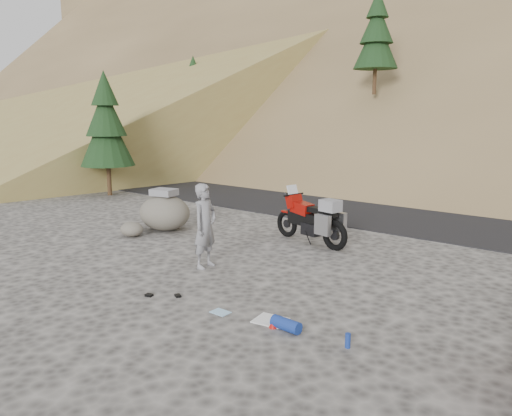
{
  "coord_description": "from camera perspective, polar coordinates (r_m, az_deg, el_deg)",
  "views": [
    {
      "loc": [
        6.72,
        -7.35,
        3.33
      ],
      "look_at": [
        -1.13,
        2.11,
        1.0
      ],
      "focal_mm": 35.0,
      "sensor_mm": 36.0,
      "label": 1
    }
  ],
  "objects": [
    {
      "name": "ground",
      "position": [
        10.5,
        -2.63,
        -7.77
      ],
      "size": [
        140.0,
        140.0,
        0.0
      ],
      "primitive_type": "plane",
      "color": "#403D3B",
      "rests_on": "ground"
    },
    {
      "name": "conifer_verge",
      "position": [
        21.32,
        -16.76,
        9.11
      ],
      "size": [
        2.2,
        2.2,
        5.04
      ],
      "color": "#321F12",
      "rests_on": "ground"
    },
    {
      "name": "motorcycle",
      "position": [
        12.94,
        6.56,
        -1.38
      ],
      "size": [
        2.47,
        0.98,
        1.48
      ],
      "rotation": [
        0.0,
        0.0,
        -0.19
      ],
      "color": "black",
      "rests_on": "ground"
    },
    {
      "name": "road",
      "position": [
        17.99,
        17.03,
        -0.41
      ],
      "size": [
        120.0,
        7.0,
        0.05
      ],
      "primitive_type": "cube",
      "color": "black",
      "rests_on": "ground"
    },
    {
      "name": "man",
      "position": [
        11.15,
        -5.74,
        -6.71
      ],
      "size": [
        0.54,
        0.73,
        1.86
      ],
      "primitive_type": "imported",
      "rotation": [
        0.0,
        0.0,
        1.71
      ],
      "color": "gray",
      "rests_on": "ground"
    },
    {
      "name": "gear_glove_b",
      "position": [
        9.59,
        -12.12,
        -9.71
      ],
      "size": [
        0.15,
        0.13,
        0.04
      ],
      "primitive_type": "cube",
      "rotation": [
        0.0,
        0.0,
        0.27
      ],
      "color": "black",
      "rests_on": "ground"
    },
    {
      "name": "gear_bottle",
      "position": [
        7.56,
        10.45,
        -14.68
      ],
      "size": [
        0.1,
        0.1,
        0.22
      ],
      "primitive_type": "cylinder",
      "rotation": [
        0.0,
        0.0,
        0.31
      ],
      "color": "navy",
      "rests_on": "ground"
    },
    {
      "name": "small_rock",
      "position": [
        14.16,
        -14.0,
        -2.36
      ],
      "size": [
        0.82,
        0.78,
        0.4
      ],
      "rotation": [
        0.0,
        0.0,
        0.3
      ],
      "color": "#534F47",
      "rests_on": "ground"
    },
    {
      "name": "gear_blue_mat",
      "position": [
        7.99,
        3.45,
        -13.15
      ],
      "size": [
        0.51,
        0.22,
        0.2
      ],
      "primitive_type": "cylinder",
      "rotation": [
        0.0,
        1.57,
        -0.04
      ],
      "color": "navy",
      "rests_on": "ground"
    },
    {
      "name": "gear_blue_cloth",
      "position": [
        8.69,
        -4.09,
        -11.79
      ],
      "size": [
        0.32,
        0.23,
        0.01
      ],
      "primitive_type": "cube",
      "rotation": [
        0.0,
        0.0,
        0.01
      ],
      "color": "#9BCCF0",
      "rests_on": "ground"
    },
    {
      "name": "gear_funnel",
      "position": [
        8.08,
        1.99,
        -12.92
      ],
      "size": [
        0.17,
        0.17,
        0.18
      ],
      "primitive_type": "cone",
      "rotation": [
        0.0,
        0.0,
        0.25
      ],
      "color": "#B6100C",
      "rests_on": "ground"
    },
    {
      "name": "gear_glove_a",
      "position": [
        9.47,
        -8.92,
        -9.87
      ],
      "size": [
        0.16,
        0.14,
        0.04
      ],
      "primitive_type": "cube",
      "rotation": [
        0.0,
        0.0,
        -0.42
      ],
      "color": "black",
      "rests_on": "ground"
    },
    {
      "name": "boulder",
      "position": [
        14.64,
        -10.4,
        -0.49
      ],
      "size": [
        1.61,
        1.38,
        1.2
      ],
      "rotation": [
        0.0,
        0.0,
        0.03
      ],
      "color": "#534F47",
      "rests_on": "ground"
    },
    {
      "name": "gear_white_cloth",
      "position": [
        8.36,
        1.67,
        -12.7
      ],
      "size": [
        0.58,
        0.53,
        0.02
      ],
      "primitive_type": "cube",
      "rotation": [
        0.0,
        0.0,
        0.17
      ],
      "color": "white",
      "rests_on": "ground"
    }
  ]
}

